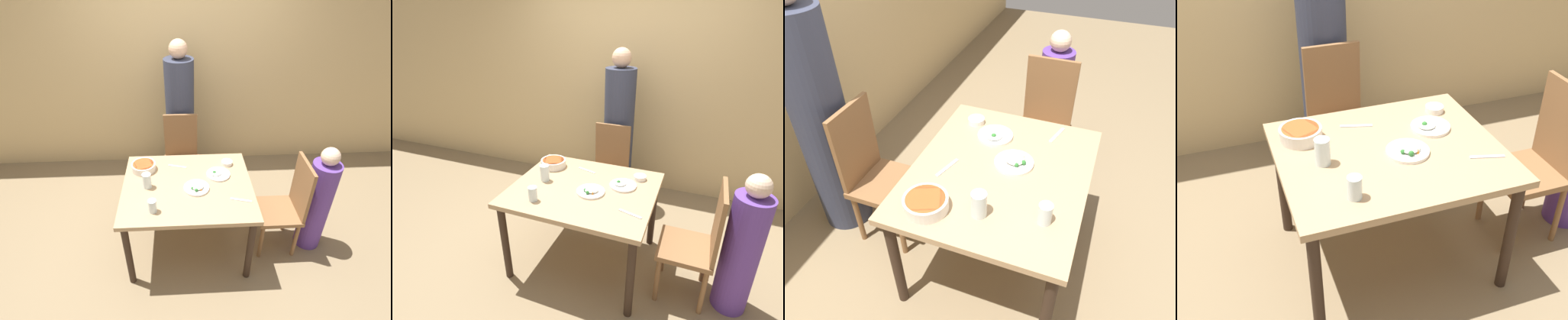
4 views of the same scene
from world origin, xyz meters
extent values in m
plane|color=#847051|center=(0.00, 0.00, 0.00)|extent=(10.00, 10.00, 0.00)
cube|color=tan|center=(0.00, 1.57, 1.35)|extent=(10.00, 0.06, 2.70)
cube|color=tan|center=(0.00, 0.00, 0.73)|extent=(1.16, 0.97, 0.04)
cylinder|color=#332319|center=(-0.52, -0.43, 0.35)|extent=(0.06, 0.06, 0.71)
cylinder|color=#332319|center=(0.52, -0.43, 0.35)|extent=(0.06, 0.06, 0.71)
cylinder|color=#332319|center=(-0.52, 0.43, 0.35)|extent=(0.06, 0.06, 0.71)
cylinder|color=#332319|center=(0.52, 0.43, 0.35)|extent=(0.06, 0.06, 0.71)
cube|color=brown|center=(-0.05, 0.76, 0.44)|extent=(0.40, 0.40, 0.04)
cube|color=brown|center=(-0.05, 0.94, 0.72)|extent=(0.38, 0.03, 0.53)
cylinder|color=brown|center=(-0.21, 0.59, 0.21)|extent=(0.04, 0.04, 0.42)
cylinder|color=brown|center=(0.12, 0.59, 0.21)|extent=(0.04, 0.04, 0.42)
cylinder|color=brown|center=(-0.21, 0.92, 0.21)|extent=(0.04, 0.04, 0.42)
cylinder|color=brown|center=(0.12, 0.92, 0.21)|extent=(0.04, 0.04, 0.42)
cube|color=brown|center=(0.85, -0.06, 0.44)|extent=(0.40, 0.40, 0.04)
cube|color=brown|center=(1.03, -0.06, 0.72)|extent=(0.03, 0.38, 0.53)
cylinder|color=brown|center=(0.68, 0.11, 0.21)|extent=(0.04, 0.04, 0.42)
cylinder|color=brown|center=(0.68, -0.22, 0.21)|extent=(0.04, 0.04, 0.42)
cylinder|color=brown|center=(1.01, 0.11, 0.21)|extent=(0.04, 0.04, 0.42)
cylinder|color=brown|center=(1.01, -0.22, 0.21)|extent=(0.04, 0.04, 0.42)
cylinder|color=#33384C|center=(-0.05, 1.16, 0.77)|extent=(0.33, 0.33, 1.53)
sphere|color=#DBAD89|center=(-0.05, 1.16, 1.63)|extent=(0.20, 0.20, 0.20)
cylinder|color=#5B3893|center=(1.21, -0.06, 0.48)|extent=(0.25, 0.25, 0.97)
sphere|color=beige|center=(1.21, -0.06, 1.05)|extent=(0.16, 0.16, 0.16)
cylinder|color=silver|center=(-0.41, 0.26, 0.78)|extent=(0.23, 0.23, 0.07)
cylinder|color=#BC5123|center=(-0.41, 0.26, 0.82)|extent=(0.20, 0.20, 0.01)
cylinder|color=white|center=(0.29, 0.13, 0.76)|extent=(0.22, 0.22, 0.02)
ellipsoid|color=white|center=(0.27, 0.13, 0.78)|extent=(0.10, 0.10, 0.02)
sphere|color=#2D702D|center=(0.26, 0.13, 0.78)|extent=(0.03, 0.03, 0.03)
cone|color=orange|center=(0.27, 0.15, 0.78)|extent=(0.02, 0.02, 0.02)
cylinder|color=white|center=(0.08, -0.05, 0.76)|extent=(0.23, 0.23, 0.02)
ellipsoid|color=white|center=(0.09, -0.06, 0.78)|extent=(0.11, 0.11, 0.03)
cone|color=orange|center=(0.11, -0.10, 0.78)|extent=(0.02, 0.02, 0.03)
sphere|color=#2D702D|center=(0.04, -0.08, 0.78)|extent=(0.02, 0.02, 0.02)
cone|color=orange|center=(0.06, -0.02, 0.78)|extent=(0.02, 0.02, 0.02)
sphere|color=#2D702D|center=(0.07, -0.11, 0.78)|extent=(0.03, 0.03, 0.03)
cylinder|color=white|center=(0.40, 0.30, 0.77)|extent=(0.11, 0.11, 0.04)
cylinder|color=white|center=(0.40, 0.30, 0.78)|extent=(0.09, 0.09, 0.01)
cylinder|color=silver|center=(-0.35, -0.01, 0.82)|extent=(0.08, 0.08, 0.14)
cylinder|color=silver|center=(-0.29, -0.32, 0.81)|extent=(0.07, 0.07, 0.11)
cube|color=silver|center=(0.44, -0.23, 0.75)|extent=(0.18, 0.07, 0.01)
cube|color=silver|center=(-0.09, 0.29, 0.75)|extent=(0.18, 0.07, 0.01)
camera|label=1|loc=(-0.04, -2.12, 2.48)|focal=28.00mm
camera|label=2|loc=(0.81, -2.00, 2.02)|focal=28.00mm
camera|label=3|loc=(-1.55, -0.47, 2.15)|focal=35.00mm
camera|label=4|loc=(-0.79, -1.98, 2.13)|focal=45.00mm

